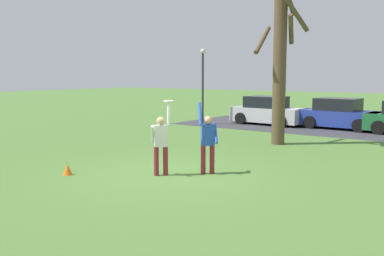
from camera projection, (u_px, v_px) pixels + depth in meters
ground_plane at (172, 175)px, 12.44m from camera, size 120.00×120.00×0.00m
person_catcher at (161, 141)px, 12.28m from camera, size 0.55×0.56×2.08m
person_defender at (208, 140)px, 12.50m from camera, size 0.65×0.66×2.05m
frisbee_disc at (169, 101)px, 12.18m from camera, size 0.27×0.27×0.02m
parked_car_silver at (268, 112)px, 24.97m from camera, size 4.19×2.21×1.59m
parked_car_blue at (340, 115)px, 22.94m from camera, size 4.19×2.21×1.59m
parking_strip at (335, 129)px, 22.90m from camera, size 17.00×6.40×0.01m
bare_tree_tall at (280, 65)px, 17.54m from camera, size 1.96×1.72×6.57m
lamppost_by_lot at (203, 79)px, 25.04m from camera, size 0.28×0.28×4.26m
field_cone_orange at (68, 169)px, 12.43m from camera, size 0.26×0.26×0.32m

